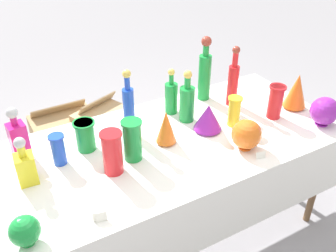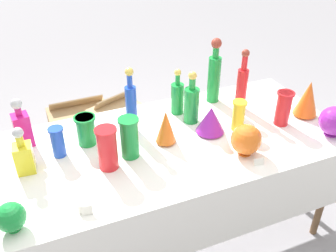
% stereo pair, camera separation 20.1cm
% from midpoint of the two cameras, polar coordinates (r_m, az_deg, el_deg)
% --- Properties ---
extents(ground_plane, '(40.00, 40.00, 0.00)m').
position_cam_midpoint_polar(ground_plane, '(2.58, 2.32, -16.33)').
color(ground_plane, gray).
extents(display_table, '(2.01, 0.91, 0.76)m').
position_cam_midpoint_polar(display_table, '(2.08, 3.23, -4.47)').
color(display_table, white).
rests_on(display_table, ground).
extents(tall_bottle_0, '(0.09, 0.09, 0.32)m').
position_cam_midpoint_polar(tall_bottle_0, '(2.19, 6.24, 3.47)').
color(tall_bottle_0, '#198C38').
rests_on(tall_bottle_0, display_table).
extents(tall_bottle_1, '(0.06, 0.06, 0.39)m').
position_cam_midpoint_polar(tall_bottle_1, '(2.07, -2.87, 3.07)').
color(tall_bottle_1, blue).
rests_on(tall_bottle_1, display_table).
extents(tall_bottle_2, '(0.07, 0.07, 0.39)m').
position_cam_midpoint_polar(tall_bottle_2, '(2.37, 13.63, 6.08)').
color(tall_bottle_2, red).
rests_on(tall_bottle_2, display_table).
extents(tall_bottle_3, '(0.08, 0.08, 0.42)m').
position_cam_midpoint_polar(tall_bottle_3, '(2.41, 9.46, 7.70)').
color(tall_bottle_3, '#198C38').
rests_on(tall_bottle_3, display_table).
extents(tall_bottle_4, '(0.08, 0.08, 0.29)m').
position_cam_midpoint_polar(tall_bottle_4, '(2.28, 3.98, 4.41)').
color(tall_bottle_4, '#198C38').
rests_on(tall_bottle_4, display_table).
extents(square_decanter_0, '(0.09, 0.09, 0.28)m').
position_cam_midpoint_polar(square_decanter_0, '(2.09, -18.84, -0.16)').
color(square_decanter_0, '#C61972').
rests_on(square_decanter_0, display_table).
extents(square_decanter_1, '(0.09, 0.09, 0.25)m').
position_cam_midpoint_polar(square_decanter_1, '(1.90, -18.38, -4.29)').
color(square_decanter_1, yellow).
rests_on(square_decanter_1, display_table).
extents(slender_vase_0, '(0.12, 0.12, 0.17)m').
position_cam_midpoint_polar(slender_vase_0, '(2.03, -9.65, -0.57)').
color(slender_vase_0, '#198C38').
rests_on(slender_vase_0, display_table).
extents(slender_vase_1, '(0.11, 0.11, 0.22)m').
position_cam_midpoint_polar(slender_vase_1, '(1.90, -2.90, -1.74)').
color(slender_vase_1, '#198C38').
rests_on(slender_vase_1, display_table).
extents(slender_vase_2, '(0.11, 0.11, 0.23)m').
position_cam_midpoint_polar(slender_vase_2, '(1.83, -6.15, -3.38)').
color(slender_vase_2, red).
rests_on(slender_vase_2, display_table).
extents(slender_vase_3, '(0.08, 0.08, 0.17)m').
position_cam_midpoint_polar(slender_vase_3, '(1.97, -13.71, -2.32)').
color(slender_vase_3, blue).
rests_on(slender_vase_3, display_table).
extents(slender_vase_4, '(0.08, 0.08, 0.18)m').
position_cam_midpoint_polar(slender_vase_4, '(2.18, 13.34, 1.64)').
color(slender_vase_4, yellow).
rests_on(slender_vase_4, display_table).
extents(slender_vase_5, '(0.10, 0.10, 0.21)m').
position_cam_midpoint_polar(slender_vase_5, '(2.29, 19.62, 2.63)').
color(slender_vase_5, red).
rests_on(slender_vase_5, display_table).
extents(fluted_vase_0, '(0.11, 0.11, 0.20)m').
position_cam_midpoint_polar(fluted_vase_0, '(2.00, 2.54, -0.21)').
color(fluted_vase_0, orange).
rests_on(fluted_vase_0, display_table).
extents(fluted_vase_1, '(0.16, 0.16, 0.16)m').
position_cam_midpoint_polar(fluted_vase_1, '(2.12, 9.25, 0.86)').
color(fluted_vase_1, purple).
rests_on(fluted_vase_1, display_table).
extents(fluted_vase_2, '(0.14, 0.14, 0.23)m').
position_cam_midpoint_polar(fluted_vase_2, '(2.43, 22.80, 3.84)').
color(fluted_vase_2, orange).
rests_on(fluted_vase_2, display_table).
extents(round_bowl_0, '(0.12, 0.12, 0.13)m').
position_cam_midpoint_polar(round_bowl_0, '(1.63, -19.58, -13.10)').
color(round_bowl_0, '#198C38').
rests_on(round_bowl_0, display_table).
extents(round_bowl_1, '(0.17, 0.17, 0.17)m').
position_cam_midpoint_polar(round_bowl_1, '(2.31, 26.30, 0.62)').
color(round_bowl_1, purple).
rests_on(round_bowl_1, display_table).
extents(round_bowl_2, '(0.16, 0.16, 0.17)m').
position_cam_midpoint_polar(round_bowl_2, '(1.99, 14.69, -2.11)').
color(round_bowl_2, orange).
rests_on(round_bowl_2, display_table).
extents(price_tag_left, '(0.04, 0.02, 0.04)m').
position_cam_midpoint_polar(price_tag_left, '(1.66, -9.35, -12.53)').
color(price_tag_left, white).
rests_on(price_tag_left, display_table).
extents(price_tag_center, '(0.05, 0.02, 0.05)m').
position_cam_midpoint_polar(price_tag_center, '(1.65, -8.78, -12.72)').
color(price_tag_center, white).
rests_on(price_tag_center, display_table).
extents(price_tag_right, '(0.05, 0.02, 0.04)m').
position_cam_midpoint_polar(price_tag_right, '(1.97, 16.55, -5.35)').
color(price_tag_right, white).
rests_on(price_tag_right, display_table).
extents(cardboard_box_behind_left, '(0.52, 0.44, 0.41)m').
position_cam_midpoint_polar(cardboard_box_behind_left, '(3.32, -11.28, -0.54)').
color(cardboard_box_behind_left, tan).
rests_on(cardboard_box_behind_left, ground).
extents(cardboard_box_behind_right, '(0.52, 0.48, 0.46)m').
position_cam_midpoint_polar(cardboard_box_behind_right, '(3.26, -5.83, -0.22)').
color(cardboard_box_behind_right, tan).
rests_on(cardboard_box_behind_right, ground).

